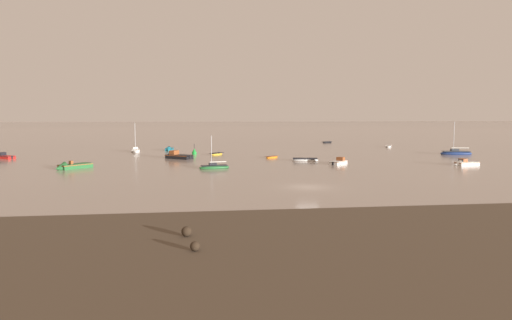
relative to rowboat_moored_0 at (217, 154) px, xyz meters
The scene contains 19 objects.
ground_plane 43.13m from the rowboat_moored_0, 78.95° to the right, with size 800.00×800.00×0.00m, color gray.
mudflat_shore 69.33m from the rowboat_moored_0, 90.81° to the right, with size 357.37×28.84×0.22m, color #4C3D2D.
tidal_rock_near 66.13m from the rowboat_moored_0, 93.75° to the right, with size 0.58×0.58×0.58m, color #2D2116.
tidal_rock_left 62.83m from the rowboat_moored_0, 94.45° to the right, with size 0.67×0.67×0.67m, color #2D2116.
rowboat_moored_0 is the anchor object (origin of this frame).
sailboat_moored_0 19.05m from the rowboat_moored_0, 152.65° to the left, with size 2.65×6.03×6.53m.
motorboat_moored_0 30.88m from the rowboat_moored_0, 137.53° to the right, with size 5.30×5.28×1.91m.
rowboat_moored_1 45.37m from the rowboat_moored_0, 20.02° to the left, with size 2.94×3.96×0.60m.
rowboat_moored_2 12.73m from the rowboat_moored_0, 39.27° to the right, with size 3.08×2.89×0.50m.
motorboat_moored_1 27.36m from the rowboat_moored_0, 45.13° to the right, with size 4.12×4.20×1.66m.
rowboat_moored_3 46.77m from the rowboat_moored_0, 46.09° to the left, with size 3.51×2.64×0.53m.
motorboat_moored_2 15.51m from the rowboat_moored_0, 130.29° to the left, with size 1.79×4.42×1.48m.
motorboat_moored_3 39.40m from the rowboat_moored_0, behind, with size 4.55×3.81×1.70m.
rowboat_moored_4 20.39m from the rowboat_moored_0, 43.97° to the right, with size 4.84×2.50×0.73m.
motorboat_moored_4 10.29m from the rowboat_moored_0, 140.35° to the right, with size 5.85×5.04×2.20m.
sailboat_moored_1 23.30m from the rowboat_moored_0, 93.55° to the right, with size 4.79×2.24×5.16m.
sailboat_moored_2 48.13m from the rowboat_moored_0, ahead, with size 6.42×3.15×6.90m.
motorboat_moored_5 45.16m from the rowboat_moored_0, 32.34° to the right, with size 4.56×2.39×1.65m.
channel_buoy 4.68m from the rowboat_moored_0, 162.46° to the left, with size 0.90×0.90×2.30m.
Camera 1 is at (-12.48, -50.66, 8.31)m, focal length 32.73 mm.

